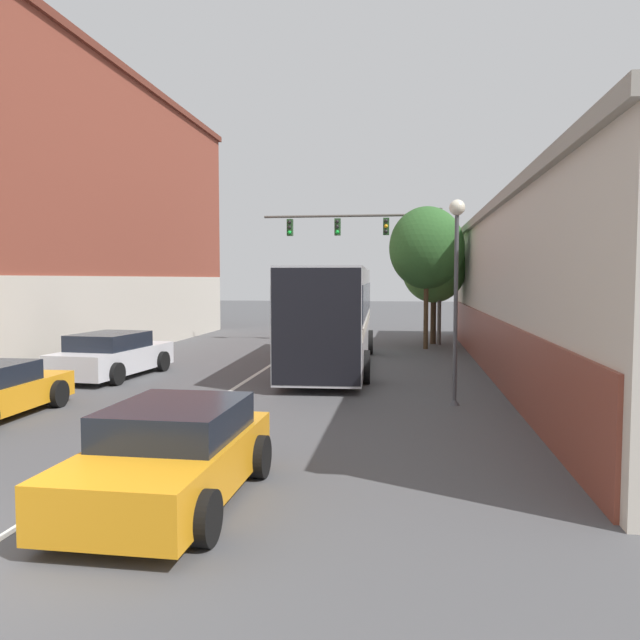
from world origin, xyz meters
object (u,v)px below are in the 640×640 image
(bus, at_px, (333,312))
(hatchback_foreground, at_px, (172,455))
(traffic_signal_gantry, at_px, (379,243))
(street_tree_near, at_px, (427,248))
(street_lamp, at_px, (456,271))
(parked_car_left_mid, at_px, (113,355))
(street_tree_far, at_px, (434,267))

(bus, bearing_deg, hatchback_foreground, 174.93)
(traffic_signal_gantry, distance_m, street_tree_near, 2.86)
(bus, height_order, hatchback_foreground, bus)
(hatchback_foreground, relative_size, street_lamp, 0.82)
(bus, bearing_deg, street_tree_near, -32.11)
(hatchback_foreground, height_order, street_lamp, street_lamp)
(parked_car_left_mid, xyz_separation_m, traffic_signal_gantry, (7.90, 11.21, 4.09))
(traffic_signal_gantry, distance_m, street_lamp, 14.53)
(bus, bearing_deg, parked_car_left_mid, 114.36)
(hatchback_foreground, relative_size, traffic_signal_gantry, 0.49)
(parked_car_left_mid, relative_size, street_lamp, 0.95)
(traffic_signal_gantry, relative_size, street_tree_near, 1.35)
(bus, height_order, parked_car_left_mid, bus)
(hatchback_foreground, height_order, street_tree_far, street_tree_far)
(parked_car_left_mid, bearing_deg, hatchback_foreground, -144.65)
(hatchback_foreground, bearing_deg, bus, -1.65)
(traffic_signal_gantry, bearing_deg, street_lamp, -80.11)
(parked_car_left_mid, relative_size, street_tree_far, 0.89)
(hatchback_foreground, distance_m, traffic_signal_gantry, 22.02)
(traffic_signal_gantry, height_order, street_tree_near, traffic_signal_gantry)
(hatchback_foreground, bearing_deg, street_tree_near, -10.69)
(traffic_signal_gantry, bearing_deg, bus, -99.29)
(hatchback_foreground, distance_m, street_tree_far, 22.58)
(parked_car_left_mid, bearing_deg, bus, -57.93)
(traffic_signal_gantry, bearing_deg, street_tree_far, 8.16)
(bus, xyz_separation_m, street_tree_near, (3.45, 6.03, 2.51))
(parked_car_left_mid, xyz_separation_m, street_tree_near, (10.06, 9.36, 3.77))
(bus, bearing_deg, traffic_signal_gantry, -11.64)
(bus, xyz_separation_m, street_tree_far, (3.87, 8.26, 1.70))
(bus, relative_size, hatchback_foreground, 2.82)
(street_lamp, relative_size, street_tree_far, 0.94)
(street_tree_far, bearing_deg, street_lamp, -90.38)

